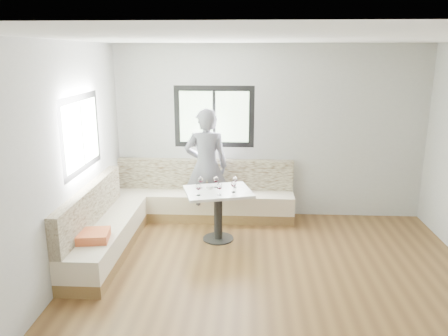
{
  "coord_description": "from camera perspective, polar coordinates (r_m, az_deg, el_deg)",
  "views": [
    {
      "loc": [
        -0.35,
        -4.52,
        2.66
      ],
      "look_at": [
        -0.68,
        1.5,
        1.06
      ],
      "focal_mm": 35.0,
      "sensor_mm": 36.0,
      "label": 1
    }
  ],
  "objects": [
    {
      "name": "wine_glass_e",
      "position": [
        6.34,
        1.45,
        -1.52
      ],
      "size": [
        0.08,
        0.08,
        0.17
      ],
      "color": "white",
      "rests_on": "table"
    },
    {
      "name": "olive_ramekin",
      "position": [
        6.31,
        -1.92,
        -2.52
      ],
      "size": [
        0.1,
        0.1,
        0.04
      ],
      "color": "white",
      "rests_on": "table"
    },
    {
      "name": "banquette",
      "position": [
        6.69,
        -7.73,
        -5.63
      ],
      "size": [
        2.9,
        2.8,
        0.95
      ],
      "color": "olive",
      "rests_on": "ground"
    },
    {
      "name": "wine_glass_f",
      "position": [
        6.32,
        -3.08,
        -1.59
      ],
      "size": [
        0.08,
        0.08,
        0.17
      ],
      "color": "white",
      "rests_on": "table"
    },
    {
      "name": "wine_glass_a",
      "position": [
        5.99,
        -3.36,
        -2.51
      ],
      "size": [
        0.08,
        0.08,
        0.17
      ],
      "color": "white",
      "rests_on": "table"
    },
    {
      "name": "person",
      "position": [
        6.85,
        -2.33,
        0.17
      ],
      "size": [
        0.71,
        0.51,
        1.85
      ],
      "primitive_type": "imported",
      "rotation": [
        0.0,
        0.0,
        3.24
      ],
      "color": "#55545D",
      "rests_on": "ground"
    },
    {
      "name": "wine_glass_c",
      "position": [
        6.11,
        1.25,
        -2.13
      ],
      "size": [
        0.08,
        0.08,
        0.17
      ],
      "color": "white",
      "rests_on": "table"
    },
    {
      "name": "wine_glass_b",
      "position": [
        6.0,
        -0.61,
        -2.47
      ],
      "size": [
        0.08,
        0.08,
        0.17
      ],
      "color": "white",
      "rests_on": "table"
    },
    {
      "name": "wine_glass_d",
      "position": [
        6.33,
        -1.09,
        -1.54
      ],
      "size": [
        0.08,
        0.08,
        0.17
      ],
      "color": "white",
      "rests_on": "table"
    },
    {
      "name": "room",
      "position": [
        4.78,
        6.32,
        -0.38
      ],
      "size": [
        5.01,
        5.01,
        2.81
      ],
      "color": "brown",
      "rests_on": "ground"
    },
    {
      "name": "table",
      "position": [
        6.3,
        -0.78,
        -4.57
      ],
      "size": [
        1.08,
        0.93,
        0.75
      ],
      "rotation": [
        0.0,
        0.0,
        0.27
      ],
      "color": "black",
      "rests_on": "ground"
    }
  ]
}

